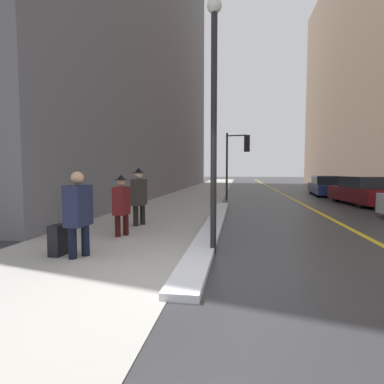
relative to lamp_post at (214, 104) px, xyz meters
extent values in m
plane|color=#2D2D30|center=(-0.38, -1.71, -2.92)|extent=(160.00, 160.00, 0.00)
cube|color=#9E9B93|center=(-2.38, 13.29, -2.91)|extent=(4.00, 80.00, 0.01)
cube|color=gold|center=(3.62, 13.29, -2.92)|extent=(0.16, 80.00, 0.00)
cube|color=silver|center=(-0.23, 3.07, -2.86)|extent=(0.51, 10.81, 0.11)
cube|color=slate|center=(-7.38, 18.29, 10.58)|extent=(6.00, 36.00, 27.00)
cylinder|color=black|center=(0.00, 0.00, -0.59)|extent=(0.12, 0.12, 4.65)
sphere|color=silver|center=(0.00, 0.00, 1.81)|extent=(0.28, 0.28, 0.28)
cylinder|color=black|center=(-0.17, 11.06, -1.05)|extent=(0.11, 0.11, 3.73)
cylinder|color=black|center=(0.38, 10.99, 0.66)|extent=(1.10, 0.22, 0.07)
cube|color=black|center=(0.92, 10.91, 0.21)|extent=(0.32, 0.24, 0.90)
sphere|color=red|center=(0.94, 11.03, 0.50)|extent=(0.19, 0.19, 0.19)
sphere|color=orange|center=(0.94, 11.03, 0.21)|extent=(0.19, 0.19, 0.19)
sphere|color=green|center=(0.94, 11.03, -0.08)|extent=(0.19, 0.19, 0.19)
cylinder|color=black|center=(-2.39, -0.59, -2.48)|extent=(0.15, 0.15, 0.87)
cylinder|color=black|center=(-2.53, -0.82, -2.48)|extent=(0.15, 0.15, 0.87)
cube|color=#191E38|center=(-2.46, -0.71, -1.93)|extent=(0.33, 0.54, 0.76)
sphere|color=tan|center=(-2.46, -0.71, -1.41)|extent=(0.24, 0.24, 0.24)
cylinder|color=#340C0C|center=(-2.32, 1.28, -2.53)|extent=(0.14, 0.14, 0.79)
cylinder|color=#340C0C|center=(-2.45, 1.08, -2.53)|extent=(0.14, 0.14, 0.79)
cube|color=#561414|center=(-2.38, 1.18, -2.02)|extent=(0.30, 0.49, 0.69)
sphere|color=tan|center=(-2.38, 1.18, -1.56)|extent=(0.21, 0.21, 0.21)
cylinder|color=black|center=(-2.38, 1.18, -1.50)|extent=(0.33, 0.33, 0.01)
cone|color=black|center=(-2.38, 1.18, -1.44)|extent=(0.20, 0.20, 0.13)
cube|color=black|center=(-2.37, 1.52, -2.17)|extent=(0.11, 0.22, 0.28)
cylinder|color=black|center=(-2.37, 2.78, -2.48)|extent=(0.15, 0.15, 0.88)
cylinder|color=black|center=(-2.50, 2.54, -2.48)|extent=(0.15, 0.15, 0.88)
cube|color=#2D2823|center=(-2.43, 2.66, -1.92)|extent=(0.34, 0.55, 0.77)
sphere|color=beige|center=(-2.43, 2.66, -1.39)|extent=(0.24, 0.24, 0.24)
cylinder|color=black|center=(-2.43, 2.66, -1.33)|extent=(0.37, 0.37, 0.01)
cone|color=black|center=(-2.43, 2.66, -1.26)|extent=(0.23, 0.23, 0.14)
cube|color=black|center=(-2.42, 3.02, -2.08)|extent=(0.11, 0.22, 0.28)
cube|color=#600F14|center=(6.51, 9.67, -2.42)|extent=(2.19, 4.46, 0.67)
cube|color=black|center=(6.52, 9.56, -1.82)|extent=(1.86, 2.38, 0.53)
cylinder|color=black|center=(5.61, 10.93, -2.57)|extent=(0.27, 0.72, 0.70)
cylinder|color=black|center=(7.17, 11.07, -2.57)|extent=(0.27, 0.72, 0.70)
cylinder|color=black|center=(5.84, 8.27, -2.57)|extent=(0.27, 0.72, 0.70)
cube|color=navy|center=(6.36, 15.40, -2.47)|extent=(2.25, 5.03, 0.61)
cube|color=black|center=(6.35, 15.28, -1.89)|extent=(1.89, 2.68, 0.55)
cylinder|color=black|center=(5.72, 16.98, -2.59)|extent=(0.26, 0.67, 0.66)
cylinder|color=black|center=(7.28, 16.84, -2.59)|extent=(0.26, 0.67, 0.66)
cylinder|color=black|center=(5.44, 13.97, -2.59)|extent=(0.26, 0.67, 0.66)
cylinder|color=black|center=(7.00, 13.82, -2.59)|extent=(0.26, 0.67, 0.66)
cube|color=black|center=(-2.92, -0.65, -2.62)|extent=(0.24, 0.37, 0.60)
cylinder|color=#4C4C51|center=(-2.92, -0.65, -2.14)|extent=(0.02, 0.02, 0.35)
camera|label=1|loc=(0.48, -5.84, -1.29)|focal=28.00mm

